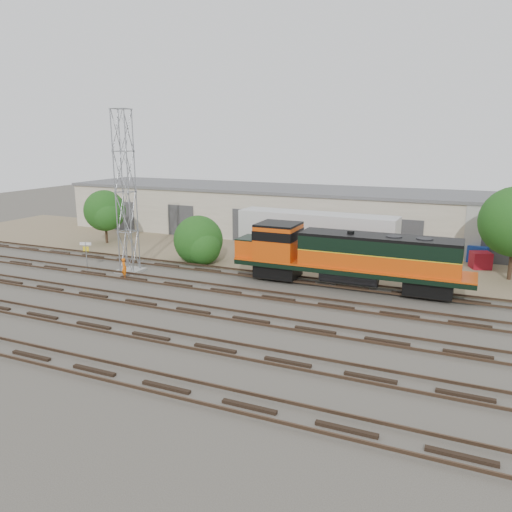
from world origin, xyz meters
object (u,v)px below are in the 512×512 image
at_px(signal_tower, 126,195).
at_px(worker, 124,268).
at_px(locomotive, 346,256).
at_px(semi_trailer, 320,231).

distance_m(signal_tower, worker, 5.77).
relative_size(locomotive, semi_trailer, 1.22).
distance_m(signal_tower, semi_trailer, 16.59).
height_order(locomotive, worker, locomotive).
bearing_deg(semi_trailer, signal_tower, -141.92).
xyz_separation_m(signal_tower, semi_trailer, (13.12, 9.52, -3.55)).
relative_size(worker, semi_trailer, 0.11).
relative_size(signal_tower, semi_trailer, 0.91).
bearing_deg(signal_tower, semi_trailer, 35.97).
relative_size(signal_tower, worker, 7.99).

